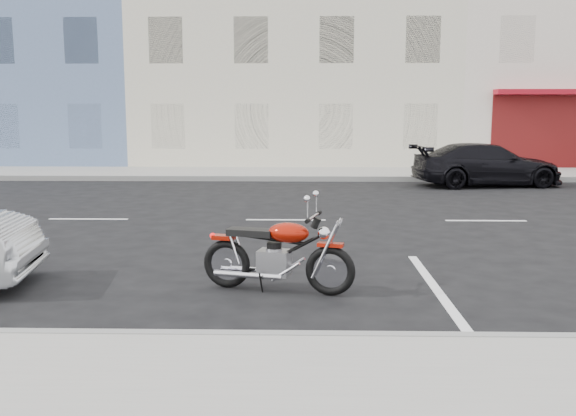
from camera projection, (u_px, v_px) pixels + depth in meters
ground at (385, 220)px, 12.84m from camera, size 120.00×120.00×0.00m
sidewalk_far at (204, 173)px, 21.54m from camera, size 80.00×3.40×0.15m
curb_far at (195, 178)px, 19.86m from camera, size 80.00×0.12×0.16m
bldg_blue at (24, 11)px, 28.28m from camera, size 12.00×12.00×13.00m
bldg_cream at (296, 28)px, 28.11m from camera, size 12.00×12.00×11.50m
motorcycle at (332, 260)px, 7.60m from camera, size 1.89×0.76×0.96m
car_far at (487, 165)px, 18.52m from camera, size 4.46×2.29×1.24m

